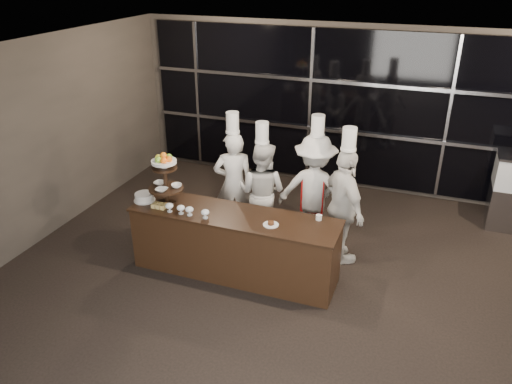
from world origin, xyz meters
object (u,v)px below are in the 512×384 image
(chef_a, at_px, (234,183))
(chef_d, at_px, (344,206))
(chef_b, at_px, (262,191))
(layer_cake, at_px, (144,197))
(chef_c, at_px, (314,190))
(display_stand, at_px, (165,175))
(buffet_counter, at_px, (235,244))

(chef_a, relative_size, chef_d, 0.99)
(chef_a, height_order, chef_b, chef_a)
(chef_d, bearing_deg, layer_cake, -161.26)
(layer_cake, xyz_separation_m, chef_b, (1.36, 1.07, -0.16))
(chef_b, bearing_deg, layer_cake, -141.72)
(chef_c, distance_m, chef_d, 0.65)
(display_stand, xyz_separation_m, chef_a, (0.56, 1.04, -0.47))
(chef_c, bearing_deg, layer_cake, -148.61)
(buffet_counter, height_order, chef_c, chef_c)
(buffet_counter, bearing_deg, chef_a, 112.85)
(display_stand, distance_m, chef_b, 1.54)
(layer_cake, xyz_separation_m, chef_c, (2.11, 1.29, -0.11))
(layer_cake, bearing_deg, chef_a, 50.49)
(chef_a, bearing_deg, buffet_counter, -67.15)
(chef_b, height_order, chef_d, chef_d)
(buffet_counter, relative_size, display_stand, 3.81)
(layer_cake, distance_m, chef_c, 2.48)
(chef_b, relative_size, chef_d, 0.94)
(chef_b, bearing_deg, chef_c, 16.03)
(buffet_counter, relative_size, layer_cake, 9.47)
(layer_cake, relative_size, chef_a, 0.15)
(display_stand, bearing_deg, layer_cake, -171.48)
(chef_a, relative_size, chef_c, 0.99)
(chef_a, xyz_separation_m, chef_c, (1.22, 0.20, -0.00))
(buffet_counter, distance_m, display_stand, 1.33)
(chef_b, xyz_separation_m, chef_d, (1.27, -0.18, 0.06))
(layer_cake, distance_m, chef_d, 2.78)
(chef_c, height_order, chef_d, chef_c)
(layer_cake, height_order, chef_c, chef_c)
(display_stand, relative_size, chef_a, 0.38)
(display_stand, bearing_deg, buffet_counter, 0.01)
(layer_cake, xyz_separation_m, chef_a, (0.90, 1.09, -0.10))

